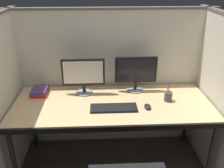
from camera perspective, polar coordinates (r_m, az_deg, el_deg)
The scene contains 10 objects.
cubicle_partition_rear at distance 2.74m, azimuth -0.41°, elevation 0.98°, with size 2.21×0.06×1.57m.
cubicle_partition_left at distance 2.42m, azimuth -24.11°, elevation -4.79°, with size 0.06×1.41×1.57m.
cubicle_partition_right at distance 2.51m, azimuth 23.58°, elevation -3.67°, with size 0.06×1.41×1.57m.
desk at distance 2.38m, azimuth 0.08°, elevation -5.65°, with size 1.90×0.80×0.74m.
monitor_left at distance 2.48m, azimuth -6.67°, elevation 2.30°, with size 0.43×0.17×0.37m.
monitor_right at distance 2.54m, azimuth 5.56°, elevation 2.88°, with size 0.43×0.17×0.37m.
keyboard_main at distance 2.27m, azimuth 0.39°, elevation -5.58°, with size 0.43×0.15×0.02m, color black.
computer_mouse at distance 2.30m, azimuth 8.25°, elevation -5.20°, with size 0.06×0.10×0.04m.
pen_cup at distance 2.45m, azimuth 12.92°, elevation -2.81°, with size 0.08×0.08×0.17m.
book_stack at distance 2.63m, azimuth -16.45°, elevation -1.62°, with size 0.15×0.21×0.06m.
Camera 1 is at (-0.11, -1.76, 1.90)m, focal length 39.35 mm.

